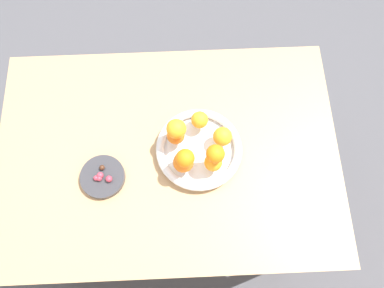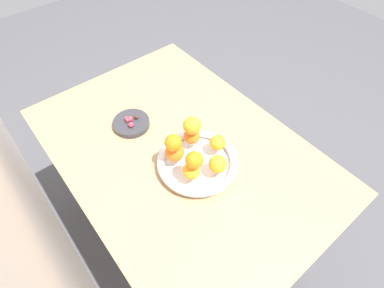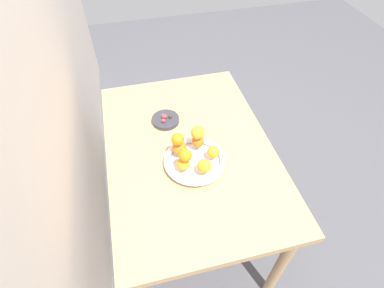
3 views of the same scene
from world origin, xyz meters
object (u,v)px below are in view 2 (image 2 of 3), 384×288
at_px(candy_dish, 131,123).
at_px(candy_ball_3, 131,125).
at_px(candy_ball_4, 127,118).
at_px(fruit_bowl, 198,162).
at_px(dining_table, 180,162).
at_px(orange_1, 218,164).
at_px(orange_2, 217,143).
at_px(orange_3, 192,136).
at_px(orange_6, 173,143).
at_px(candy_ball_0, 130,119).
at_px(orange_5, 192,126).
at_px(candy_ball_1, 128,119).
at_px(candy_ball_5, 136,117).
at_px(orange_4, 175,152).
at_px(orange_7, 194,160).
at_px(candy_ball_2, 128,120).
at_px(orange_0, 191,171).

bearing_deg(candy_dish, candy_ball_3, 152.50).
bearing_deg(candy_ball_4, fruit_bowl, -164.85).
height_order(dining_table, orange_1, orange_1).
relative_size(orange_2, orange_3, 0.97).
xyz_separation_m(orange_1, candy_ball_3, (0.35, 0.11, -0.04)).
bearing_deg(orange_6, candy_ball_3, 5.93).
relative_size(candy_ball_0, candy_ball_3, 1.02).
bearing_deg(candy_ball_4, orange_1, -165.07).
distance_m(orange_5, orange_6, 0.10).
xyz_separation_m(orange_6, candy_ball_1, (0.27, 0.02, -0.10)).
bearing_deg(candy_ball_5, candy_dish, 87.33).
bearing_deg(orange_1, orange_4, 32.35).
distance_m(dining_table, orange_1, 0.24).
height_order(orange_7, candy_ball_2, orange_7).
height_order(orange_4, candy_ball_1, orange_4).
xyz_separation_m(fruit_bowl, orange_3, (0.07, -0.03, 0.05)).
bearing_deg(orange_7, orange_0, 65.41).
height_order(fruit_bowl, candy_ball_1, fruit_bowl).
bearing_deg(fruit_bowl, orange_4, 49.96).
distance_m(candy_ball_3, candy_ball_5, 0.04).
bearing_deg(candy_ball_2, orange_4, -173.86).
height_order(candy_dish, candy_ball_5, candy_ball_5).
xyz_separation_m(orange_1, orange_3, (0.14, -0.01, -0.00)).
bearing_deg(orange_1, candy_ball_2, 15.48).
bearing_deg(orange_5, fruit_bowl, 158.58).
bearing_deg(dining_table, orange_4, 132.13).
bearing_deg(orange_1, candy_ball_5, 10.85).
bearing_deg(candy_ball_2, orange_6, -175.47).
bearing_deg(candy_ball_4, candy_ball_0, -149.63).
bearing_deg(candy_ball_0, orange_4, -175.74).
relative_size(candy_dish, candy_ball_5, 8.31).
bearing_deg(orange_1, orange_5, -3.34).
bearing_deg(candy_ball_3, fruit_bowl, -161.94).
bearing_deg(candy_dish, orange_6, -177.37).
xyz_separation_m(candy_ball_2, candy_ball_3, (-0.03, 0.00, 0.00)).
height_order(orange_3, orange_7, orange_7).
xyz_separation_m(orange_2, orange_5, (0.07, 0.05, 0.06)).
height_order(orange_4, candy_ball_4, orange_4).
bearing_deg(orange_7, fruit_bowl, -51.82).
relative_size(orange_5, candy_ball_3, 2.96).
bearing_deg(orange_3, candy_ball_3, 29.82).
bearing_deg(orange_4, orange_3, -77.03).
bearing_deg(candy_ball_0, fruit_bowl, -165.57).
height_order(orange_3, orange_4, orange_4).
relative_size(dining_table, fruit_bowl, 4.04).
bearing_deg(candy_ball_0, orange_7, -176.03).
bearing_deg(orange_4, dining_table, -47.87).
bearing_deg(candy_dish, orange_3, -155.30).
distance_m(dining_table, candy_ball_0, 0.25).
height_order(candy_dish, candy_ball_2, candy_ball_2).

